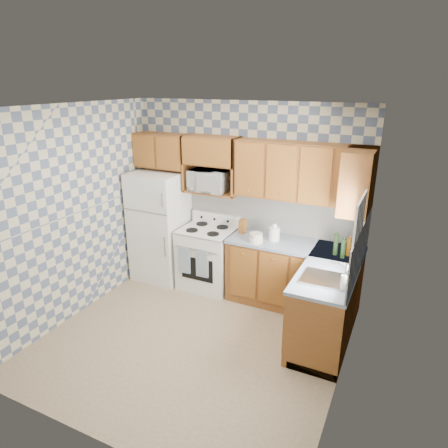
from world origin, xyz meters
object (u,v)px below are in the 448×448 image
(refrigerator, at_px, (160,226))
(electric_kettle, at_px, (274,234))
(microwave, at_px, (209,181))
(stove_body, at_px, (208,259))

(refrigerator, relative_size, electric_kettle, 9.05)
(refrigerator, bearing_deg, microwave, 12.63)
(refrigerator, xyz_separation_m, microwave, (0.77, 0.17, 0.76))
(stove_body, bearing_deg, microwave, 103.49)
(refrigerator, distance_m, microwave, 1.10)
(stove_body, bearing_deg, refrigerator, -178.22)
(microwave, bearing_deg, stove_body, -75.85)
(refrigerator, height_order, electric_kettle, refrigerator)
(refrigerator, distance_m, stove_body, 0.89)
(electric_kettle, bearing_deg, stove_body, -179.80)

